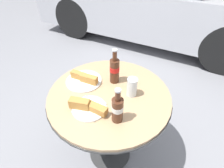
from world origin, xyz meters
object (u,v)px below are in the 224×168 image
cola_bottle_right (115,70)px  drinking_glass (132,88)px  bistro_table (109,108)px  cola_bottle_left (117,109)px  lunch_plate_far (84,80)px  lunch_plate_near (88,107)px

cola_bottle_right → drinking_glass: 0.18m
bistro_table → cola_bottle_left: 0.32m
cola_bottle_left → cola_bottle_right: size_ratio=0.89×
cola_bottle_left → drinking_glass: size_ratio=1.77×
cola_bottle_left → lunch_plate_far: (-0.35, 0.19, -0.07)m
cola_bottle_right → lunch_plate_near: bearing=-92.8°
cola_bottle_left → cola_bottle_right: bearing=119.4°
cola_bottle_right → lunch_plate_near: cola_bottle_right is taller
cola_bottle_left → lunch_plate_far: bearing=151.5°
lunch_plate_far → cola_bottle_right: bearing=29.3°
cola_bottle_right → drinking_glass: size_ratio=1.99×
cola_bottle_left → lunch_plate_near: size_ratio=0.97×
bistro_table → drinking_glass: 0.25m
drinking_glass → lunch_plate_far: size_ratio=0.51×
cola_bottle_right → lunch_plate_far: 0.23m
drinking_glass → lunch_plate_near: (-0.17, -0.24, -0.03)m
bistro_table → cola_bottle_right: (-0.03, 0.13, 0.24)m
cola_bottle_left → lunch_plate_far: size_ratio=0.90×
bistro_table → drinking_glass: size_ratio=6.42×
drinking_glass → lunch_plate_near: size_ratio=0.55×
cola_bottle_left → cola_bottle_right: (-0.17, 0.29, 0.01)m
bistro_table → lunch_plate_far: (-0.21, 0.03, 0.16)m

